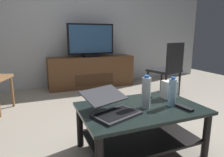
{
  "coord_description": "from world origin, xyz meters",
  "views": [
    {
      "loc": [
        -0.71,
        -1.7,
        1.02
      ],
      "look_at": [
        0.04,
        0.17,
        0.57
      ],
      "focal_mm": 31.38,
      "sensor_mm": 36.0,
      "label": 1
    }
  ],
  "objects_px": {
    "media_cabinet": "(91,72)",
    "laptop": "(111,106)",
    "water_bottle_far": "(172,92)",
    "cell_phone": "(147,96)",
    "dining_chair": "(168,67)",
    "tv_remote": "(184,108)",
    "television": "(91,41)",
    "router_box": "(169,89)",
    "water_bottle_near": "(146,93)",
    "coffee_table": "(140,121)"
  },
  "relations": [
    {
      "from": "television",
      "to": "coffee_table",
      "type": "bearing_deg",
      "value": -96.02
    },
    {
      "from": "laptop",
      "to": "router_box",
      "type": "relative_size",
      "value": 2.78
    },
    {
      "from": "media_cabinet",
      "to": "cell_phone",
      "type": "relative_size",
      "value": 12.03
    },
    {
      "from": "tv_remote",
      "to": "water_bottle_near",
      "type": "bearing_deg",
      "value": 145.68
    },
    {
      "from": "cell_phone",
      "to": "water_bottle_near",
      "type": "bearing_deg",
      "value": -104.93
    },
    {
      "from": "laptop",
      "to": "water_bottle_far",
      "type": "relative_size",
      "value": 1.84
    },
    {
      "from": "laptop",
      "to": "media_cabinet",
      "type": "bearing_deg",
      "value": 77.55
    },
    {
      "from": "dining_chair",
      "to": "water_bottle_near",
      "type": "xyz_separation_m",
      "value": [
        -1.23,
        -1.3,
        0.05
      ]
    },
    {
      "from": "coffee_table",
      "to": "router_box",
      "type": "bearing_deg",
      "value": 16.79
    },
    {
      "from": "laptop",
      "to": "cell_phone",
      "type": "relative_size",
      "value": 3.34
    },
    {
      "from": "router_box",
      "to": "water_bottle_near",
      "type": "height_order",
      "value": "water_bottle_near"
    },
    {
      "from": "media_cabinet",
      "to": "tv_remote",
      "type": "distance_m",
      "value": 2.56
    },
    {
      "from": "water_bottle_near",
      "to": "water_bottle_far",
      "type": "height_order",
      "value": "water_bottle_near"
    },
    {
      "from": "water_bottle_near",
      "to": "cell_phone",
      "type": "bearing_deg",
      "value": 55.53
    },
    {
      "from": "coffee_table",
      "to": "water_bottle_near",
      "type": "height_order",
      "value": "water_bottle_near"
    },
    {
      "from": "coffee_table",
      "to": "laptop",
      "type": "bearing_deg",
      "value": -172.66
    },
    {
      "from": "coffee_table",
      "to": "water_bottle_near",
      "type": "xyz_separation_m",
      "value": [
        0.03,
        -0.03,
        0.26
      ]
    },
    {
      "from": "water_bottle_near",
      "to": "water_bottle_far",
      "type": "xyz_separation_m",
      "value": [
        0.24,
        -0.04,
        -0.01
      ]
    },
    {
      "from": "coffee_table",
      "to": "cell_phone",
      "type": "relative_size",
      "value": 7.39
    },
    {
      "from": "tv_remote",
      "to": "router_box",
      "type": "bearing_deg",
      "value": 68.98
    },
    {
      "from": "laptop",
      "to": "water_bottle_far",
      "type": "height_order",
      "value": "water_bottle_far"
    },
    {
      "from": "dining_chair",
      "to": "tv_remote",
      "type": "relative_size",
      "value": 5.65
    },
    {
      "from": "coffee_table",
      "to": "television",
      "type": "bearing_deg",
      "value": 83.98
    },
    {
      "from": "media_cabinet",
      "to": "dining_chair",
      "type": "distance_m",
      "value": 1.52
    },
    {
      "from": "coffee_table",
      "to": "water_bottle_far",
      "type": "relative_size",
      "value": 4.08
    },
    {
      "from": "water_bottle_far",
      "to": "tv_remote",
      "type": "xyz_separation_m",
      "value": [
        0.05,
        -0.11,
        -0.11
      ]
    },
    {
      "from": "television",
      "to": "water_bottle_far",
      "type": "relative_size",
      "value": 3.59
    },
    {
      "from": "television",
      "to": "dining_chair",
      "type": "height_order",
      "value": "television"
    },
    {
      "from": "television",
      "to": "dining_chair",
      "type": "bearing_deg",
      "value": -47.25
    },
    {
      "from": "television",
      "to": "water_bottle_far",
      "type": "distance_m",
      "value": 2.46
    },
    {
      "from": "coffee_table",
      "to": "router_box",
      "type": "relative_size",
      "value": 6.14
    },
    {
      "from": "laptop",
      "to": "dining_chair",
      "type": "bearing_deg",
      "value": 40.11
    },
    {
      "from": "water_bottle_near",
      "to": "tv_remote",
      "type": "relative_size",
      "value": 1.75
    },
    {
      "from": "router_box",
      "to": "cell_phone",
      "type": "bearing_deg",
      "value": 144.44
    },
    {
      "from": "television",
      "to": "router_box",
      "type": "bearing_deg",
      "value": -86.56
    },
    {
      "from": "coffee_table",
      "to": "dining_chair",
      "type": "xyz_separation_m",
      "value": [
        1.26,
        1.26,
        0.21
      ]
    },
    {
      "from": "water_bottle_near",
      "to": "dining_chair",
      "type": "bearing_deg",
      "value": 46.48
    },
    {
      "from": "coffee_table",
      "to": "cell_phone",
      "type": "bearing_deg",
      "value": 48.03
    },
    {
      "from": "tv_remote",
      "to": "media_cabinet",
      "type": "bearing_deg",
      "value": 84.28
    },
    {
      "from": "television",
      "to": "dining_chair",
      "type": "relative_size",
      "value": 1.01
    },
    {
      "from": "media_cabinet",
      "to": "laptop",
      "type": "bearing_deg",
      "value": -102.45
    },
    {
      "from": "water_bottle_far",
      "to": "dining_chair",
      "type": "bearing_deg",
      "value": 53.31
    },
    {
      "from": "water_bottle_near",
      "to": "laptop",
      "type": "bearing_deg",
      "value": -179.23
    },
    {
      "from": "water_bottle_far",
      "to": "cell_phone",
      "type": "bearing_deg",
      "value": 99.4
    },
    {
      "from": "water_bottle_far",
      "to": "water_bottle_near",
      "type": "bearing_deg",
      "value": 170.63
    },
    {
      "from": "cell_phone",
      "to": "tv_remote",
      "type": "relative_size",
      "value": 0.88
    },
    {
      "from": "television",
      "to": "water_bottle_near",
      "type": "relative_size",
      "value": 3.26
    },
    {
      "from": "dining_chair",
      "to": "laptop",
      "type": "xyz_separation_m",
      "value": [
        -1.54,
        -1.3,
        -0.02
      ]
    },
    {
      "from": "media_cabinet",
      "to": "router_box",
      "type": "bearing_deg",
      "value": -86.59
    },
    {
      "from": "router_box",
      "to": "tv_remote",
      "type": "bearing_deg",
      "value": -103.91
    }
  ]
}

